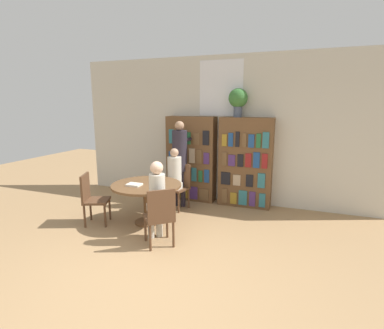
# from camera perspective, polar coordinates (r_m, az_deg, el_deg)

# --- Properties ---
(ground_plane) EXTENTS (16.00, 16.00, 0.00)m
(ground_plane) POSITION_cam_1_polar(r_m,az_deg,el_deg) (3.86, -9.09, -20.71)
(ground_plane) COLOR #9E7A51
(wall_back) EXTENTS (6.40, 0.07, 3.00)m
(wall_back) POSITION_cam_1_polar(r_m,az_deg,el_deg) (6.29, 5.46, 6.56)
(wall_back) COLOR beige
(wall_back) RESTS_ON ground_plane
(bookshelf_left) EXTENTS (1.04, 0.34, 1.78)m
(bookshelf_left) POSITION_cam_1_polar(r_m,az_deg,el_deg) (6.38, -0.14, 1.08)
(bookshelf_left) COLOR brown
(bookshelf_left) RESTS_ON ground_plane
(bookshelf_right) EXTENTS (1.04, 0.34, 1.78)m
(bookshelf_right) POSITION_cam_1_polar(r_m,az_deg,el_deg) (6.06, 10.14, 0.35)
(bookshelf_right) COLOR brown
(bookshelf_right) RESTS_ON ground_plane
(flower_vase) EXTENTS (0.37, 0.37, 0.55)m
(flower_vase) POSITION_cam_1_polar(r_m,az_deg,el_deg) (5.99, 8.77, 12.17)
(flower_vase) COLOR #475166
(flower_vase) RESTS_ON bookshelf_right
(reading_table) EXTENTS (1.19, 1.19, 0.70)m
(reading_table) POSITION_cam_1_polar(r_m,az_deg,el_deg) (5.21, -8.65, -4.93)
(reading_table) COLOR brown
(reading_table) RESTS_ON ground_plane
(chair_near_camera) EXTENTS (0.53, 0.53, 0.88)m
(chair_near_camera) POSITION_cam_1_polar(r_m,az_deg,el_deg) (5.42, -18.53, -5.79)
(chair_near_camera) COLOR brown
(chair_near_camera) RESTS_ON ground_plane
(chair_left_side) EXTENTS (0.48, 0.48, 0.88)m
(chair_left_side) POSITION_cam_1_polar(r_m,az_deg,el_deg) (5.92, -2.51, -3.72)
(chair_left_side) COLOR brown
(chair_left_side) RESTS_ON ground_plane
(chair_far_side) EXTENTS (0.56, 0.56, 0.88)m
(chair_far_side) POSITION_cam_1_polar(r_m,az_deg,el_deg) (4.37, -6.12, -9.45)
(chair_far_side) COLOR brown
(chair_far_side) RESTS_ON ground_plane
(seated_reader_left) EXTENTS (0.33, 0.40, 1.22)m
(seated_reader_left) POSITION_cam_1_polar(r_m,az_deg,el_deg) (5.73, -3.60, -2.20)
(seated_reader_left) COLOR beige
(seated_reader_left) RESTS_ON ground_plane
(seated_reader_right) EXTENTS (0.39, 0.40, 1.24)m
(seated_reader_right) POSITION_cam_1_polar(r_m,az_deg,el_deg) (4.47, -6.75, -6.17)
(seated_reader_right) COLOR beige
(seated_reader_right) RESTS_ON ground_plane
(librarian_standing) EXTENTS (0.29, 0.56, 1.72)m
(librarian_standing) POSITION_cam_1_polar(r_m,az_deg,el_deg) (5.91, -2.33, 1.79)
(librarian_standing) COLOR #28232D
(librarian_standing) RESTS_ON ground_plane
(open_book_on_table) EXTENTS (0.24, 0.18, 0.03)m
(open_book_on_table) POSITION_cam_1_polar(r_m,az_deg,el_deg) (5.11, -10.95, -3.79)
(open_book_on_table) COLOR silver
(open_book_on_table) RESTS_ON reading_table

